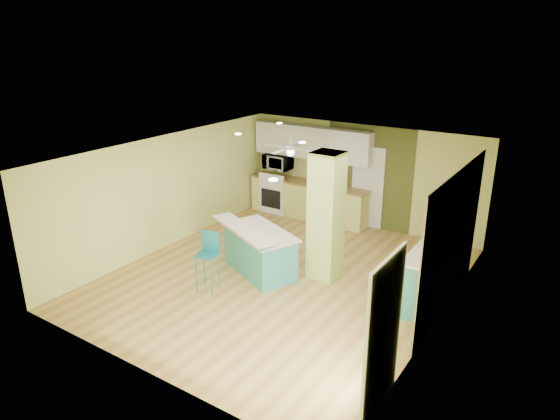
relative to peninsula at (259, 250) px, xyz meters
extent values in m
cube|color=olive|center=(0.52, 0.07, -0.48)|extent=(6.00, 7.00, 0.01)
cube|color=white|center=(0.52, 0.07, 2.03)|extent=(6.00, 7.00, 0.01)
cube|color=#C9CD6E|center=(0.52, 3.57, 0.78)|extent=(6.00, 0.01, 2.50)
cube|color=#C9CD6E|center=(0.52, -3.44, 0.78)|extent=(6.00, 0.01, 2.50)
cube|color=#C9CD6E|center=(-2.48, 0.07, 0.78)|extent=(0.01, 7.00, 2.50)
cube|color=#C9CD6E|center=(3.53, 0.07, 0.78)|extent=(0.01, 7.00, 2.50)
cube|color=#8D7551|center=(3.51, 0.67, 0.78)|extent=(0.02, 3.40, 2.50)
cube|color=#494F1F|center=(0.72, 3.56, 0.78)|extent=(2.20, 0.02, 2.50)
cube|color=silver|center=(0.72, 3.53, 0.53)|extent=(0.82, 0.05, 2.00)
cube|color=silver|center=(3.49, -2.23, 0.58)|extent=(0.04, 1.08, 2.10)
cube|color=#A6C059|center=(1.17, 0.57, 0.78)|extent=(0.55, 0.55, 2.50)
cube|color=#DAD972|center=(-0.78, 3.27, -0.02)|extent=(3.20, 0.60, 0.90)
cube|color=olive|center=(-0.78, 3.27, 0.45)|extent=(3.25, 0.63, 0.04)
cube|color=white|center=(-1.73, 3.27, -0.02)|extent=(0.76, 0.64, 0.90)
cube|color=black|center=(-1.73, 2.94, -0.05)|extent=(0.59, 0.02, 0.50)
cube|color=white|center=(-1.73, 2.97, 0.52)|extent=(0.76, 0.06, 0.18)
cube|color=white|center=(-0.78, 3.39, 1.48)|extent=(3.20, 0.34, 0.80)
imported|color=white|center=(-1.73, 3.27, 0.88)|extent=(0.70, 0.48, 0.39)
cylinder|color=silver|center=(-0.58, 2.07, 1.83)|extent=(0.03, 0.03, 0.40)
cylinder|color=silver|center=(-0.58, 2.07, 1.63)|extent=(0.24, 0.24, 0.10)
sphere|color=white|center=(-0.58, 2.07, 1.51)|extent=(0.18, 0.18, 0.18)
cylinder|color=silver|center=(3.17, 0.82, 1.72)|extent=(0.01, 0.01, 0.62)
sphere|color=white|center=(3.17, 0.82, 1.41)|extent=(0.14, 0.14, 0.14)
cube|color=brown|center=(3.49, 0.87, 1.08)|extent=(0.03, 0.90, 0.70)
cube|color=teal|center=(0.01, 0.02, -0.05)|extent=(1.77, 1.38, 0.84)
cube|color=beige|center=(0.01, 0.02, 0.39)|extent=(1.89, 1.50, 0.05)
cube|color=teal|center=(-0.15, -0.32, 0.47)|extent=(1.67, 0.87, 0.12)
cube|color=beige|center=(-0.15, -0.32, 0.53)|extent=(1.89, 1.15, 0.04)
cylinder|color=teal|center=(-0.47, -1.32, -0.12)|extent=(0.02, 0.02, 0.70)
cylinder|color=teal|center=(-0.17, -1.24, -0.12)|extent=(0.02, 0.02, 0.70)
cylinder|color=teal|center=(-0.54, -1.02, -0.12)|extent=(0.02, 0.02, 0.70)
cylinder|color=teal|center=(-0.24, -0.94, -0.12)|extent=(0.02, 0.02, 0.70)
cube|color=teal|center=(-0.35, -1.13, 0.25)|extent=(0.45, 0.45, 0.03)
cube|color=teal|center=(-0.40, -0.97, 0.46)|extent=(0.37, 0.12, 0.39)
cube|color=teal|center=(3.22, 0.64, 0.02)|extent=(0.63, 1.52, 0.98)
cube|color=white|center=(3.22, 0.64, 0.53)|extent=(0.67, 1.58, 0.04)
imported|color=#361F16|center=(-0.20, 3.18, 0.50)|extent=(0.37, 0.37, 0.07)
cylinder|color=gold|center=(-0.33, 0.04, 0.49)|extent=(0.14, 0.14, 0.16)
camera|label=1|loc=(5.32, -7.31, 4.08)|focal=32.00mm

